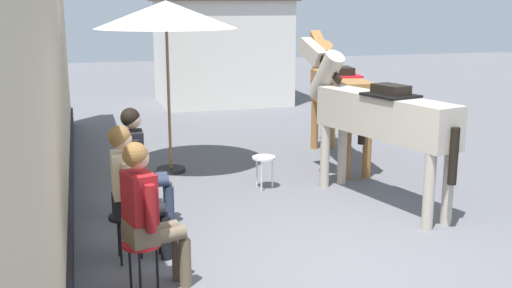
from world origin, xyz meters
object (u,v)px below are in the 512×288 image
(spare_stool_white, at_px, (264,161))
(seated_visitor_middle, at_px, (131,186))
(saddled_horse_far, at_px, (338,91))
(seated_visitor_near, at_px, (147,209))
(saddled_horse_near, at_px, (377,114))
(seated_visitor_far, at_px, (140,160))
(cafe_parasol, at_px, (166,16))

(spare_stool_white, bearing_deg, seated_visitor_middle, -135.17)
(saddled_horse_far, relative_size, spare_stool_white, 6.49)
(seated_visitor_near, height_order, saddled_horse_near, saddled_horse_near)
(seated_visitor_middle, height_order, saddled_horse_near, saddled_horse_near)
(seated_visitor_near, xyz_separation_m, saddled_horse_far, (3.52, 3.90, 0.38))
(seated_visitor_near, bearing_deg, saddled_horse_far, 47.92)
(seated_visitor_near, xyz_separation_m, saddled_horse_near, (3.11, 1.76, 0.38))
(saddled_horse_near, xyz_separation_m, saddled_horse_far, (0.41, 2.14, 0.00))
(seated_visitor_far, xyz_separation_m, saddled_horse_near, (3.00, 0.00, 0.38))
(seated_visitor_middle, bearing_deg, spare_stool_white, 44.83)
(seated_visitor_middle, distance_m, saddled_horse_near, 3.37)
(seated_visitor_near, relative_size, seated_visitor_middle, 1.00)
(seated_visitor_far, height_order, saddled_horse_near, saddled_horse_near)
(seated_visitor_far, distance_m, saddled_horse_near, 3.02)
(seated_visitor_far, distance_m, saddled_horse_far, 4.04)
(cafe_parasol, height_order, spare_stool_white, cafe_parasol)
(seated_visitor_near, bearing_deg, spare_stool_white, 54.93)
(spare_stool_white, bearing_deg, saddled_horse_far, 36.35)
(seated_visitor_middle, relative_size, seated_visitor_far, 1.00)
(saddled_horse_far, distance_m, spare_stool_white, 2.15)
(seated_visitor_far, bearing_deg, seated_visitor_middle, -100.55)
(cafe_parasol, relative_size, spare_stool_white, 5.61)
(seated_visitor_far, bearing_deg, cafe_parasol, 73.02)
(saddled_horse_far, height_order, spare_stool_white, saddled_horse_far)
(seated_visitor_near, xyz_separation_m, seated_visitor_middle, (-0.07, 0.74, 0.00))
(seated_visitor_middle, height_order, cafe_parasol, cafe_parasol)
(saddled_horse_far, bearing_deg, seated_visitor_middle, -138.72)
(seated_visitor_middle, xyz_separation_m, seated_visitor_far, (0.19, 1.01, 0.00))
(saddled_horse_near, relative_size, cafe_parasol, 1.14)
(seated_visitor_near, relative_size, cafe_parasol, 0.54)
(seated_visitor_middle, relative_size, saddled_horse_far, 0.47)
(saddled_horse_near, bearing_deg, seated_visitor_middle, -162.34)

